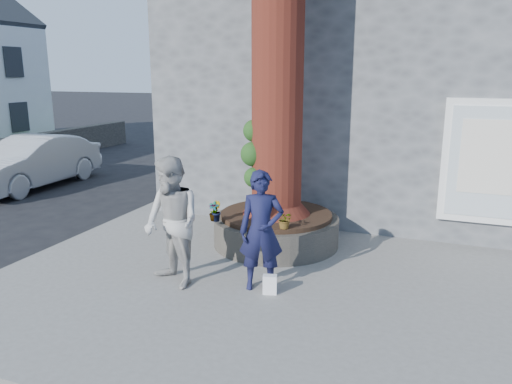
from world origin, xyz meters
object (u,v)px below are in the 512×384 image
(planter, at_px, (276,229))
(car_silver, at_px, (32,162))
(man, at_px, (261,231))
(woman, at_px, (172,223))

(planter, height_order, car_silver, car_silver)
(planter, distance_m, car_silver, 8.52)
(man, height_order, car_silver, man)
(planter, distance_m, man, 2.04)
(man, height_order, woman, woman)
(car_silver, bearing_deg, man, -28.67)
(woman, bearing_deg, man, 42.84)
(car_silver, bearing_deg, planter, -18.42)
(man, relative_size, car_silver, 0.40)
(planter, bearing_deg, car_silver, 163.48)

